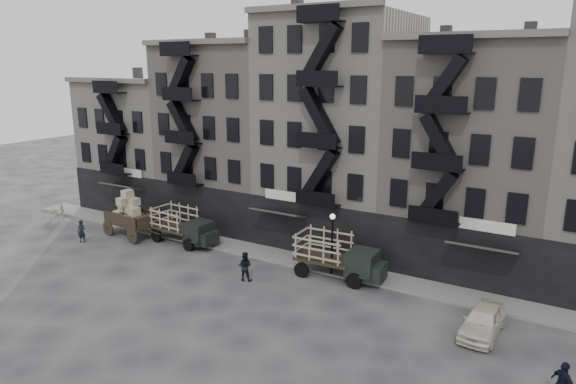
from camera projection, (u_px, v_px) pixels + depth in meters
The scene contains 14 objects.
ground at pixel (272, 280), 33.21m from camera, with size 140.00×140.00×0.00m, color #38383A.
sidewalk at pixel (300, 260), 36.33m from camera, with size 55.00×2.50×0.15m, color slate.
building_west at pixel (152, 144), 49.79m from camera, with size 10.00×11.35×13.20m.
building_midwest at pixel (234, 136), 44.50m from camera, with size 10.00×11.35×16.20m.
building_center at pixel (340, 132), 39.32m from camera, with size 10.00×11.35×18.20m.
building_mideast at pixel (474, 157), 34.64m from camera, with size 10.00×11.35×16.20m.
lamp_post at pixel (332, 236), 33.22m from camera, with size 0.36×0.36×4.28m.
horse at pixel (57, 210), 46.24m from camera, with size 0.79×1.74×1.47m, color silver.
wagon at pixel (129, 210), 41.25m from camera, with size 4.72×2.94×3.77m.
stake_truck_west at pixel (183, 223), 39.68m from camera, with size 5.70×2.62×2.80m.
stake_truck_east at pixel (337, 253), 33.30m from camera, with size 5.94×2.62×2.94m.
car_east at pixel (483, 320), 26.52m from camera, with size 1.76×4.37×1.49m, color silver.
pedestrian_west at pixel (82, 231), 39.99m from camera, with size 0.65×0.43×1.78m, color black.
pedestrian_mid at pixel (245, 266), 32.98m from camera, with size 0.94×0.73×1.94m, color black.
Camera 1 is at (16.55, -25.98, 13.73)m, focal length 32.00 mm.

